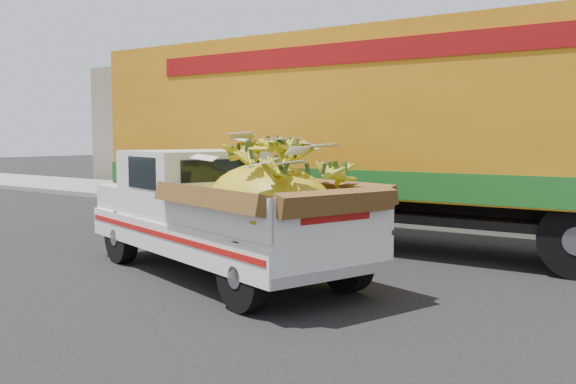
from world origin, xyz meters
The scene contains 6 objects.
ground centered at (0.00, 0.00, 0.00)m, with size 100.00×100.00×0.00m, color black.
curb centered at (0.00, 6.81, 0.07)m, with size 60.00×0.25×0.15m, color gray.
sidewalk centered at (0.00, 8.91, 0.07)m, with size 60.00×4.00×0.14m, color gray.
building_left centered at (-8.00, 14.81, 2.50)m, with size 18.00×6.00×5.00m, color gray.
pickup_truck centered at (1.68, 0.57, 0.95)m, with size 5.36×3.17×1.77m.
semi_trailer centered at (1.95, 4.36, 2.12)m, with size 12.03×3.04×3.80m.
Camera 1 is at (7.55, -5.96, 1.99)m, focal length 40.00 mm.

